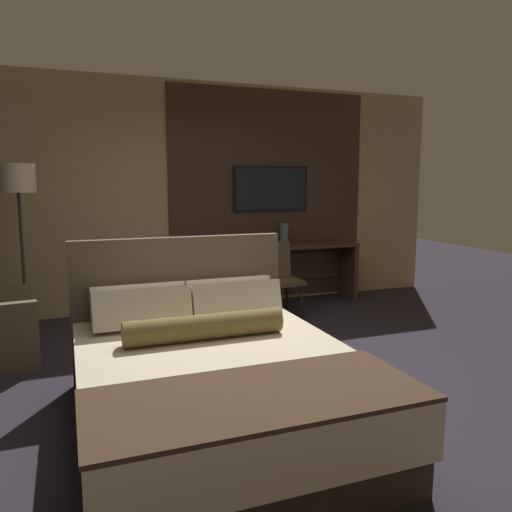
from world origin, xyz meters
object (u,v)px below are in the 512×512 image
(tv, at_px, (271,189))
(bed, at_px, (213,378))
(vase_tall, at_px, (212,238))
(desk_chair, at_px, (277,273))
(vase_short, at_px, (284,234))
(desk, at_px, (276,263))
(book, at_px, (243,246))
(floor_lamp, at_px, (18,192))

(tv, bearing_deg, bed, -118.44)
(vase_tall, bearing_deg, desk_chair, -46.48)
(bed, distance_m, vase_short, 3.56)
(bed, height_order, tv, tv)
(desk, xyz_separation_m, book, (-0.46, -0.02, 0.25))
(vase_tall, xyz_separation_m, book, (0.39, -0.04, -0.10))
(desk, relative_size, floor_lamp, 1.24)
(desk_chair, height_order, vase_tall, vase_tall)
(tv, bearing_deg, book, -155.76)
(desk, distance_m, floor_lamp, 3.12)
(desk, bearing_deg, floor_lamp, -171.22)
(tv, bearing_deg, desk, -90.00)
(desk_chair, bearing_deg, book, 105.98)
(desk_chair, height_order, floor_lamp, floor_lamp)
(tv, height_order, book, tv)
(floor_lamp, relative_size, book, 7.57)
(floor_lamp, bearing_deg, bed, -63.05)
(desk, bearing_deg, bed, -119.94)
(vase_tall, height_order, book, vase_tall)
(tv, relative_size, vase_tall, 4.43)
(desk_chair, bearing_deg, tv, 69.36)
(bed, height_order, desk_chair, bed)
(floor_lamp, bearing_deg, vase_short, 9.69)
(desk, relative_size, tv, 2.11)
(desk_chair, xyz_separation_m, floor_lamp, (-2.70, 0.17, 0.95))
(desk, xyz_separation_m, vase_tall, (-0.85, 0.02, 0.35))
(desk, relative_size, vase_short, 8.00)
(tv, xyz_separation_m, book, (-0.46, -0.21, -0.70))
(bed, relative_size, book, 9.34)
(floor_lamp, xyz_separation_m, vase_tall, (2.09, 0.47, -0.58))
(desk_chair, height_order, vase_short, vase_short)
(bed, relative_size, vase_short, 7.94)
(tv, height_order, desk_chair, tv)
(tv, distance_m, floor_lamp, 3.01)
(vase_short, bearing_deg, vase_tall, -177.00)
(floor_lamp, height_order, vase_short, floor_lamp)
(vase_tall, height_order, vase_short, vase_short)
(book, bearing_deg, bed, -112.89)
(vase_short, bearing_deg, floor_lamp, -170.31)
(bed, relative_size, desk, 0.99)
(bed, xyz_separation_m, desk_chair, (1.44, 2.31, 0.20))
(floor_lamp, bearing_deg, desk_chair, -3.52)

